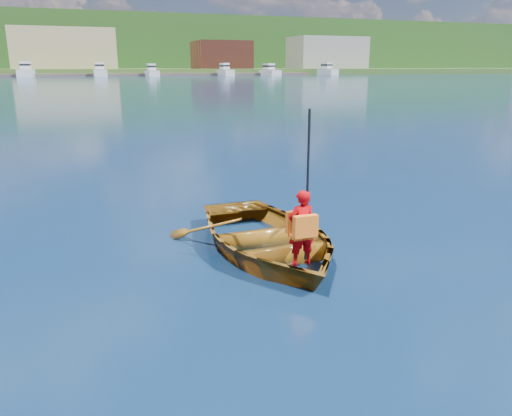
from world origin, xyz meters
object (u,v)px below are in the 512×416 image
(rowboat, at_px, (266,237))
(child_paddler, at_px, (302,227))
(dock, at_px, (45,75))
(marina_yachts, at_px, (53,72))

(rowboat, height_order, child_paddler, child_paddler)
(rowboat, distance_m, dock, 148.01)
(child_paddler, height_order, dock, child_paddler)
(dock, bearing_deg, rowboat, -85.94)
(marina_yachts, bearing_deg, child_paddler, -86.71)
(child_paddler, bearing_deg, marina_yachts, 93.29)
(child_paddler, distance_m, marina_yachts, 144.09)
(rowboat, bearing_deg, child_paddler, -78.83)
(marina_yachts, bearing_deg, dock, 116.94)
(dock, height_order, marina_yachts, marina_yachts)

